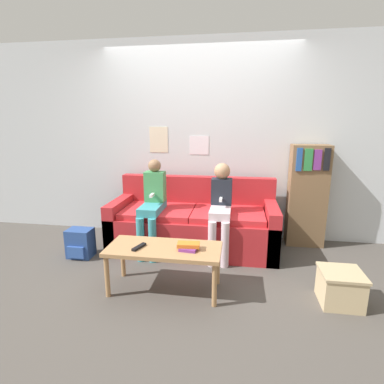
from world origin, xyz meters
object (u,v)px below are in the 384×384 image
bookshelf (307,196)px  storage_box (340,287)px  tv_remote (139,247)px  person_left (152,202)px  backpack (80,243)px  coffee_table (164,252)px  person_right (221,205)px  couch (194,225)px

bookshelf → storage_box: bookshelf is taller
tv_remote → person_left: bearing=116.9°
person_left → backpack: size_ratio=3.31×
coffee_table → person_right: size_ratio=0.96×
person_right → tv_remote: size_ratio=6.27×
coffee_table → backpack: size_ratio=3.11×
coffee_table → backpack: 1.29m
tv_remote → storage_box: (1.78, 0.08, -0.29)m
couch → person_right: 0.52m
storage_box → tv_remote: bearing=-177.5°
tv_remote → storage_box: size_ratio=0.49×
couch → person_left: (-0.47, -0.20, 0.33)m
tv_remote → bookshelf: bearing=57.9°
couch → tv_remote: size_ratio=11.57×
couch → person_left: size_ratio=1.80×
tv_remote → bookshelf: (1.74, 1.41, 0.20)m
person_left → backpack: person_left is taller
couch → person_right: size_ratio=1.85×
couch → bookshelf: bookshelf is taller
person_left → tv_remote: bearing=-82.0°
person_right → backpack: person_right is taller
coffee_table → tv_remote: (-0.22, -0.05, 0.06)m
storage_box → bookshelf: bearing=91.9°
storage_box → backpack: bearing=169.2°
tv_remote → bookshelf: size_ratio=0.14×
person_left → bookshelf: 1.93m
person_left → person_right: 0.81m
person_left → backpack: bearing=-160.8°
storage_box → backpack: size_ratio=1.04×
person_right → bookshelf: bearing=26.5°
coffee_table → person_left: bearing=112.6°
couch → bookshelf: (1.40, 0.33, 0.35)m
person_left → person_right: (0.81, 0.00, 0.01)m
couch → person_right: (0.34, -0.20, 0.33)m
person_right → tv_remote: (-0.69, -0.88, -0.19)m
couch → tv_remote: bearing=-107.6°
person_right → couch: bearing=150.1°
person_left → storage_box: 2.12m
storage_box → backpack: backpack is taller
couch → person_left: bearing=-156.7°
coffee_table → storage_box: coffee_table is taller
tv_remote → backpack: 1.14m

